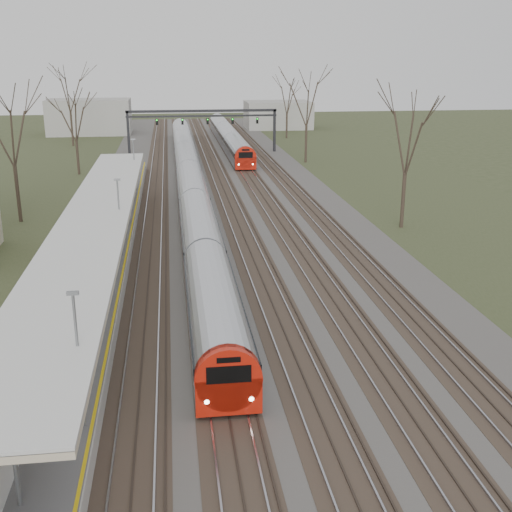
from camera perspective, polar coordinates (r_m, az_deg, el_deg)
The scene contains 8 objects.
track_bed at distance 62.90m, azimuth -3.25°, elevation 5.18°, with size 24.00×160.00×0.22m.
platform at distance 45.91m, azimuth -13.18°, elevation 0.63°, with size 3.50×69.00×1.00m, color #9E9B93.
canopy at distance 40.68m, azimuth -14.06°, elevation 3.41°, with size 4.10×50.00×3.11m.
signal_gantry at distance 91.78m, azimuth -4.79°, elevation 12.11°, with size 21.00×0.59×6.08m.
tree_west_far at distance 56.00m, azimuth -21.02°, elevation 10.80°, with size 5.50×5.50×11.33m.
tree_east_far at distance 52.01m, azimuth 13.31°, elevation 10.23°, with size 5.00×5.00×10.30m.
train_near at distance 67.45m, azimuth -5.97°, elevation 7.19°, with size 2.62×90.21×3.05m.
train_far at distance 98.92m, azimuth -2.46°, elevation 10.55°, with size 2.62×45.21×3.05m.
Camera 1 is at (-4.34, -6.28, 13.49)m, focal length 45.00 mm.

